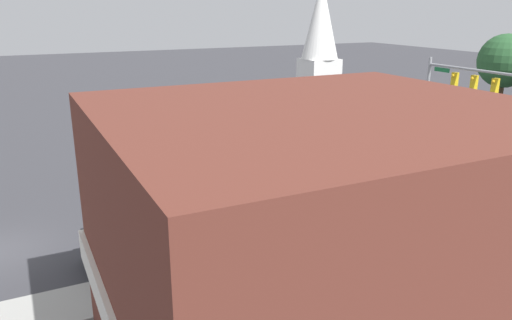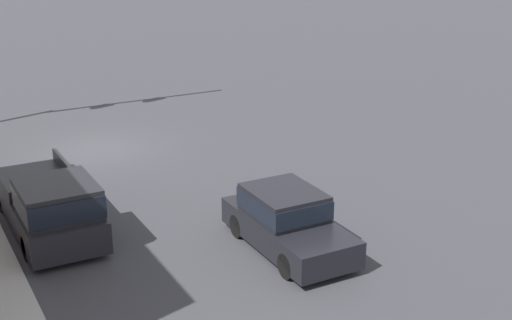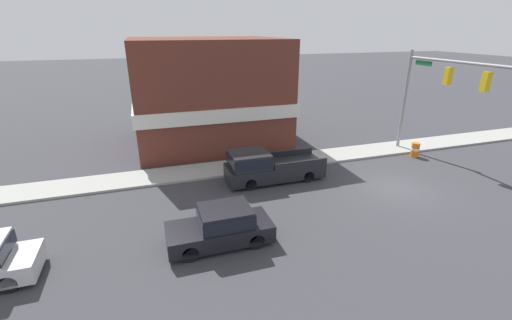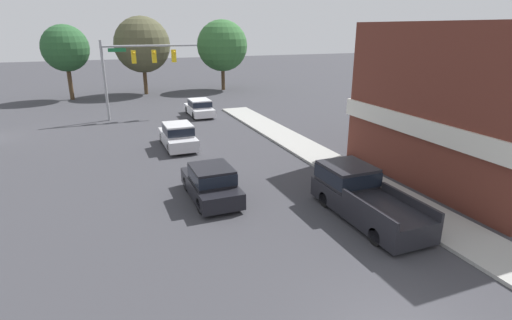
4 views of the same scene
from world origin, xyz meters
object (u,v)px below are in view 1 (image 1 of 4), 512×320
at_px(car_lead, 208,183).
at_px(car_second_ahead, 343,163).
at_px(car_oncoming, 497,161).
at_px(pickup_truck_parked, 169,233).

relative_size(car_lead, car_second_ahead, 0.97).
distance_m(car_lead, car_oncoming, 18.32).
height_order(car_lead, pickup_truck_parked, pickup_truck_parked).
relative_size(car_oncoming, pickup_truck_parked, 0.77).
relative_size(car_second_ahead, pickup_truck_parked, 0.78).
relative_size(car_lead, pickup_truck_parked, 0.76).
bearing_deg(car_oncoming, car_second_ahead, 67.80).
bearing_deg(car_lead, car_second_ahead, 88.48).
distance_m(car_lead, car_second_ahead, 8.80).
height_order(car_lead, car_second_ahead, car_second_ahead).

